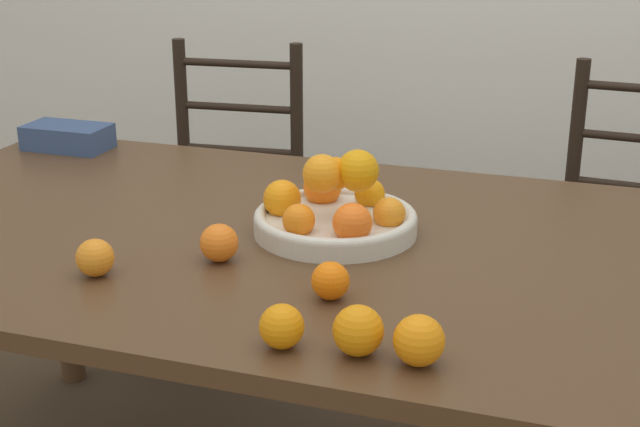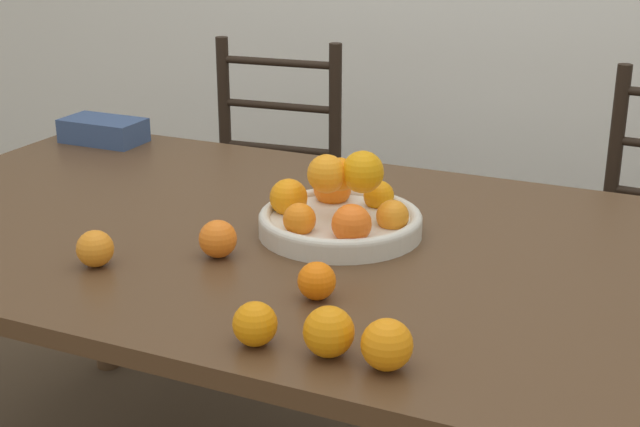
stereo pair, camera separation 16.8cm
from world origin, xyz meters
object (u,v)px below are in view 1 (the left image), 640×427
orange_loose_5 (219,243)px  chair_right (632,251)px  fruit_bowl (335,211)px  orange_loose_4 (419,340)px  orange_loose_2 (358,331)px  orange_loose_0 (95,258)px  orange_loose_1 (282,326)px  orange_loose_3 (330,281)px  chair_left (227,206)px  book_stack (68,137)px

orange_loose_5 → chair_right: 1.29m
fruit_bowl → orange_loose_4: (0.27, -0.47, -0.01)m
orange_loose_2 → fruit_bowl: bearing=111.3°
orange_loose_0 → orange_loose_4: size_ratio=0.90×
fruit_bowl → chair_right: chair_right is taller
orange_loose_1 → orange_loose_3: 0.19m
orange_loose_2 → orange_loose_0: bearing=166.0°
chair_left → book_stack: bearing=-127.4°
fruit_bowl → orange_loose_5: bearing=-127.8°
fruit_bowl → orange_loose_2: (0.18, -0.47, -0.01)m
orange_loose_2 → chair_right: bearing=71.7°
orange_loose_3 → chair_right: bearing=64.7°
orange_loose_3 → book_stack: (-0.95, 0.67, -0.00)m
fruit_bowl → orange_loose_0: size_ratio=4.79×
fruit_bowl → orange_loose_0: bearing=-135.4°
chair_left → chair_right: (1.20, 0.00, 0.00)m
orange_loose_4 → chair_right: size_ratio=0.08×
orange_loose_0 → orange_loose_1: size_ratio=1.00×
chair_left → orange_loose_2: bearing=-63.2°
orange_loose_0 → chair_left: chair_left is taller
orange_loose_1 → orange_loose_2: 0.12m
orange_loose_3 → orange_loose_4: (0.19, -0.17, 0.01)m
orange_loose_2 → chair_left: size_ratio=0.08×
orange_loose_3 → chair_right: size_ratio=0.07×
fruit_bowl → orange_loose_3: 0.31m
fruit_bowl → chair_left: chair_left is taller
orange_loose_1 → orange_loose_2: orange_loose_2 is taller
orange_loose_1 → orange_loose_5: orange_loose_5 is taller
orange_loose_0 → book_stack: (-0.52, 0.71, -0.00)m
orange_loose_0 → orange_loose_2: bearing=-14.0°
orange_loose_0 → orange_loose_1: bearing=-19.6°
orange_loose_4 → chair_right: bearing=75.5°
orange_loose_1 → orange_loose_4: 0.21m
orange_loose_2 → orange_loose_5: orange_loose_2 is taller
chair_left → orange_loose_4: bearing=-60.4°
orange_loose_0 → chair_left: size_ratio=0.07×
orange_loose_4 → book_stack: size_ratio=0.34×
chair_right → book_stack: chair_right is taller
orange_loose_4 → book_stack: (-1.14, 0.84, -0.01)m
orange_loose_3 → orange_loose_4: orange_loose_4 is taller
orange_loose_2 → orange_loose_3: bearing=119.7°
orange_loose_3 → book_stack: bearing=144.7°
orange_loose_0 → chair_left: (-0.26, 1.13, -0.31)m
orange_loose_2 → orange_loose_4: (0.09, -0.00, -0.00)m
orange_loose_5 → book_stack: (-0.70, 0.58, -0.00)m
chair_right → orange_loose_0: bearing=-125.7°
fruit_bowl → orange_loose_5: fruit_bowl is taller
orange_loose_1 → book_stack: size_ratio=0.31×
orange_loose_2 → chair_right: 1.36m
orange_loose_4 → orange_loose_5: orange_loose_4 is taller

